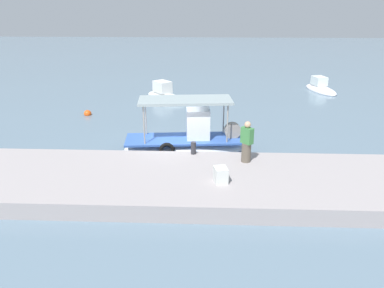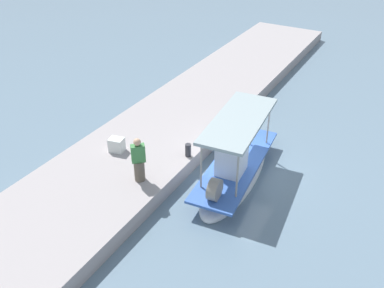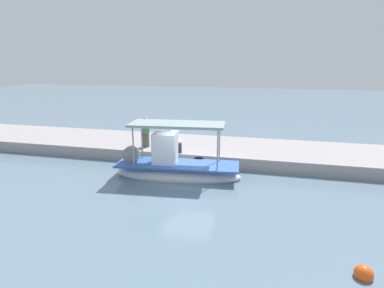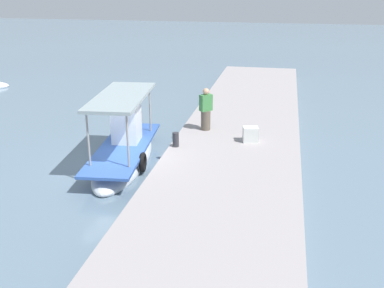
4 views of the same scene
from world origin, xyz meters
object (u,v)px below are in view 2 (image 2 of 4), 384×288
at_px(fisherman_near_bollard, 139,162).
at_px(mooring_bollard, 188,150).
at_px(cargo_crate, 117,145).
at_px(main_fishing_boat, 235,168).

distance_m(fisherman_near_bollard, mooring_bollard, 2.43).
relative_size(fisherman_near_bollard, mooring_bollard, 3.24).
xyz_separation_m(mooring_bollard, cargo_crate, (1.12, -2.71, 0.02)).
bearing_deg(mooring_bollard, fisherman_near_bollard, -18.54).
distance_m(fisherman_near_bollard, cargo_crate, 2.32).
relative_size(main_fishing_boat, mooring_bollard, 11.39).
xyz_separation_m(fisherman_near_bollard, mooring_bollard, (-2.25, 0.75, -0.53)).
height_order(main_fishing_boat, mooring_bollard, main_fishing_boat).
height_order(fisherman_near_bollard, mooring_bollard, fisherman_near_bollard).
bearing_deg(fisherman_near_bollard, mooring_bollard, 161.46).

